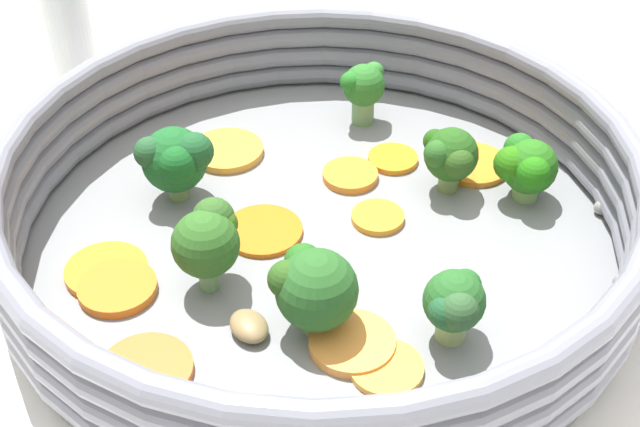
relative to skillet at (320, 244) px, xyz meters
name	(u,v)px	position (x,y,z in m)	size (l,w,h in m)	color
ground_plane	(320,254)	(0.00, 0.00, -0.01)	(4.00, 4.00, 0.00)	white
skillet	(320,244)	(0.00, 0.00, 0.00)	(0.35, 0.35, 0.02)	gray
skillet_rim_wall	(320,193)	(0.00, 0.00, 0.04)	(0.36, 0.36, 0.06)	slate
skillet_rivet_left	(621,282)	(0.08, -0.15, 0.01)	(0.01, 0.01, 0.01)	gray
skillet_rivet_right	(601,208)	(0.13, -0.10, 0.01)	(0.01, 0.01, 0.01)	gray
carrot_slice_0	(352,343)	(-0.05, -0.07, 0.01)	(0.04, 0.04, 0.01)	orange
carrot_slice_1	(350,175)	(0.05, 0.03, 0.01)	(0.03, 0.03, 0.00)	orange
carrot_slice_2	(227,151)	(0.01, 0.10, 0.01)	(0.05, 0.05, 0.00)	orange
carrot_slice_3	(186,159)	(-0.01, 0.11, 0.01)	(0.04, 0.04, 0.00)	orange
carrot_slice_4	(263,231)	(-0.02, 0.02, 0.01)	(0.05, 0.05, 0.00)	orange
carrot_slice_5	(106,271)	(-0.11, 0.06, 0.01)	(0.05, 0.05, 0.00)	orange
carrot_slice_6	(378,217)	(0.03, -0.01, 0.01)	(0.03, 0.03, 0.00)	orange
carrot_slice_7	(473,164)	(0.12, -0.02, 0.01)	(0.05, 0.05, 0.00)	orange
carrot_slice_8	(393,159)	(0.08, 0.02, 0.01)	(0.03, 0.03, 0.00)	orange
carrot_slice_9	(146,370)	(-0.13, -0.02, 0.01)	(0.05, 0.05, 0.00)	orange
carrot_slice_10	(386,368)	(-0.05, -0.10, 0.01)	(0.04, 0.04, 0.00)	#F09B35
carrot_slice_11	(117,288)	(-0.11, 0.04, 0.01)	(0.04, 0.04, 0.01)	orange
broccoli_floret_0	(208,239)	(-0.07, 0.01, 0.04)	(0.04, 0.04, 0.05)	#6C9B5F
broccoli_floret_1	(526,166)	(0.11, -0.06, 0.03)	(0.04, 0.04, 0.04)	#7EA557
broccoli_floret_2	(450,156)	(0.09, -0.02, 0.03)	(0.04, 0.04, 0.04)	olive
broccoli_floret_3	(176,159)	(-0.04, 0.08, 0.04)	(0.04, 0.04, 0.05)	#6A8B4F
broccoli_floret_4	(313,288)	(-0.05, -0.05, 0.04)	(0.04, 0.05, 0.05)	#698A49
broccoli_floret_5	(363,87)	(0.10, 0.07, 0.03)	(0.03, 0.03, 0.04)	#6E965A
broccoli_floret_6	(455,304)	(-0.01, -0.11, 0.03)	(0.04, 0.03, 0.04)	#8CA55E
mushroom_piece_0	(249,326)	(-0.08, -0.03, 0.01)	(0.02, 0.02, 0.01)	olive
mushroom_piece_1	(323,267)	(-0.02, -0.03, 0.01)	(0.03, 0.02, 0.01)	#8B5E3A
salt_shaker	(72,23)	(0.00, 0.26, 0.05)	(0.03, 0.03, 0.11)	silver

